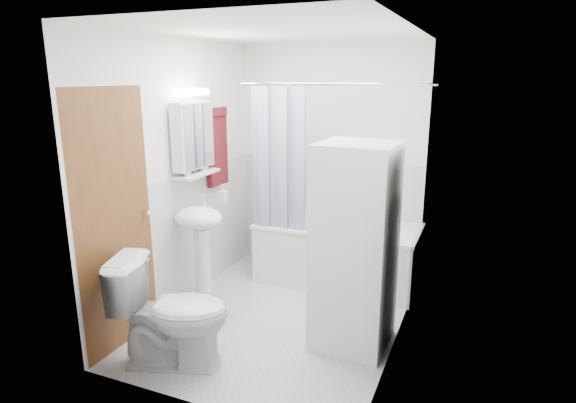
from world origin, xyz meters
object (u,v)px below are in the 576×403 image
at_px(bathtub, 338,250).
at_px(washer_dryer, 354,247).
at_px(toilet, 172,313).
at_px(sink, 200,234).

bearing_deg(bathtub, washer_dryer, -67.53).
bearing_deg(toilet, washer_dryer, -72.61).
bearing_deg(bathtub, toilet, -109.83).
relative_size(sink, washer_dryer, 0.65).
bearing_deg(washer_dryer, toilet, -142.44).
height_order(bathtub, sink, sink).
relative_size(bathtub, washer_dryer, 1.01).
bearing_deg(washer_dryer, bathtub, 114.73).
xyz_separation_m(sink, toilet, (0.30, -0.86, -0.30)).
height_order(washer_dryer, toilet, washer_dryer).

